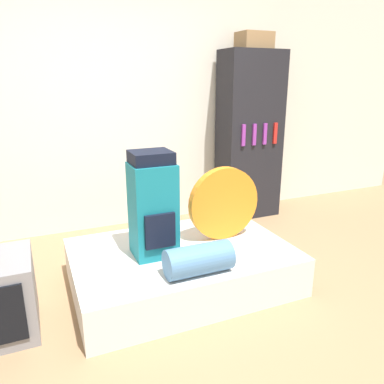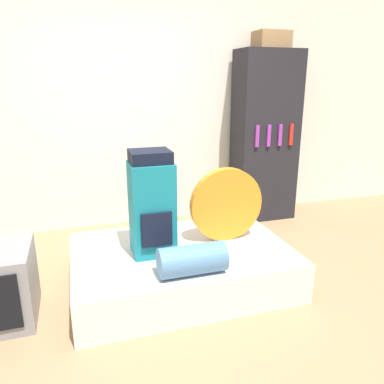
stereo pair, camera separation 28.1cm
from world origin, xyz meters
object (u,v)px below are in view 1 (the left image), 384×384
at_px(tent_bag, 224,203).
at_px(bookshelf, 249,136).
at_px(cardboard_box, 254,41).
at_px(backpack, 153,206).
at_px(sleeping_roll, 199,259).

height_order(tent_bag, bookshelf, bookshelf).
distance_m(bookshelf, cardboard_box, 1.03).
xyz_separation_m(backpack, tent_bag, (0.62, 0.07, -0.08)).
xyz_separation_m(tent_bag, cardboard_box, (0.97, 1.19, 1.36)).
distance_m(sleeping_roll, bookshelf, 2.19).
height_order(sleeping_roll, cardboard_box, cardboard_box).
distance_m(backpack, cardboard_box, 2.39).
bearing_deg(bookshelf, sleeping_roll, -130.15).
distance_m(backpack, sleeping_roll, 0.52).
distance_m(tent_bag, cardboard_box, 2.05).
bearing_deg(backpack, bookshelf, 38.11).
bearing_deg(backpack, tent_bag, 6.09).
relative_size(tent_bag, cardboard_box, 1.68).
xyz_separation_m(tent_bag, bookshelf, (0.94, 1.15, 0.33)).
xyz_separation_m(bookshelf, cardboard_box, (0.03, 0.04, 1.03)).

